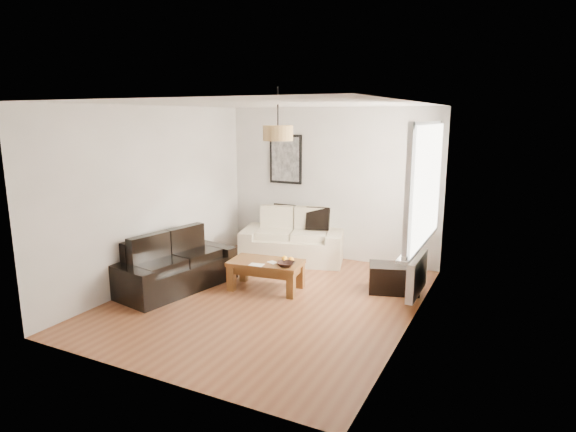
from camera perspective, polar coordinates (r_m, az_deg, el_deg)
The scene contains 21 objects.
floor at distance 6.62m, azimuth -2.35°, elevation -9.90°, with size 4.50×4.50×0.00m, color brown.
ceiling at distance 6.15m, azimuth -2.55°, elevation 13.22°, with size 3.80×4.50×0.00m, color white, non-canonical shape.
wall_back at distance 8.27m, azimuth 5.10°, elevation 3.80°, with size 3.80×0.04×2.60m, color silver, non-canonical shape.
wall_front at distance 4.47m, azimuth -16.51°, elevation -3.58°, with size 3.80×0.04×2.60m, color silver, non-canonical shape.
wall_left at distance 7.35m, azimuth -15.55°, elevation 2.40°, with size 0.04×4.50×2.60m, color silver, non-canonical shape.
wall_right at distance 5.61m, azimuth 14.82°, elevation -0.40°, with size 0.04×4.50×2.60m, color silver, non-canonical shape.
window_bay at distance 6.34m, azimuth 16.10°, elevation 3.66°, with size 0.14×1.90×1.60m, color white, non-canonical shape.
radiator at distance 6.62m, azimuth 15.15°, elevation -6.81°, with size 0.10×0.90×0.52m, color white.
poster at distance 8.54m, azimuth -0.27°, elevation 6.80°, with size 0.62×0.04×0.87m, color black, non-canonical shape.
pendant_shade at distance 6.42m, azimuth -1.21°, elevation 9.87°, with size 0.40×0.40×0.20m, color tan.
loveseat_cream at distance 8.21m, azimuth 0.58°, elevation -2.44°, with size 1.71×0.93×0.85m, color beige, non-canonical shape.
sofa_leather at distance 7.12m, azimuth -13.33°, elevation -5.45°, with size 1.74×0.84×0.75m, color black, non-canonical shape.
coffee_table at distance 6.92m, azimuth -2.63°, elevation -7.06°, with size 1.03×0.56×0.42m, color brown, non-canonical shape.
ottoman at distance 6.99m, azimuth 12.51°, elevation -7.26°, with size 0.69×0.44×0.39m, color black.
cushion_left at distance 8.44m, azimuth -0.47°, elevation 0.09°, with size 0.39×0.12×0.39m, color black.
cushion_right at distance 8.18m, azimuth 3.57°, elevation -0.32°, with size 0.39×0.12×0.39m, color black.
fruit_bowl at distance 6.60m, azimuth -0.24°, elevation -5.78°, with size 0.25×0.25×0.06m, color black.
orange_a at distance 6.74m, azimuth -0.44°, elevation -5.33°, with size 0.07×0.07×0.07m, color orange.
orange_b at distance 6.77m, azimuth 0.37°, elevation -5.24°, with size 0.08×0.08×0.08m, color orange.
orange_c at distance 6.83m, azimuth -0.42°, elevation -5.10°, with size 0.08×0.08×0.08m, color #FE9D15.
papers at distance 6.68m, azimuth -3.79°, elevation -5.83°, with size 0.20×0.14×0.01m, color silver.
Camera 1 is at (2.97, -5.38, 2.45)m, focal length 29.79 mm.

